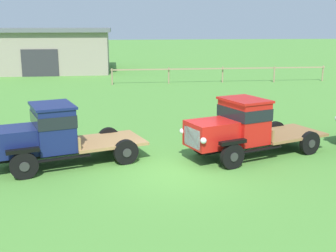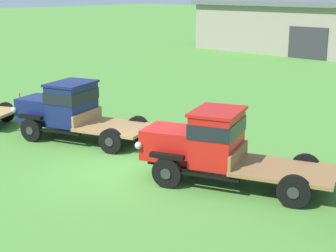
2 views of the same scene
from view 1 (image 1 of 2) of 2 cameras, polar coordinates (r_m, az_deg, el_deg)
ground_plane at (r=13.30m, az=1.04°, el=-6.31°), size 240.00×240.00×0.00m
farm_shed at (r=44.71m, az=-19.28°, el=9.75°), size 17.70×10.60×4.21m
paddock_fence at (r=33.90m, az=7.23°, el=7.40°), size 17.37×0.57×1.26m
vintage_truck_second_in_line at (r=14.17m, az=-15.69°, el=-1.06°), size 5.38×3.31×2.04m
vintage_truck_midrow_center at (r=14.74m, az=9.87°, el=-0.17°), size 5.57×3.43×2.06m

